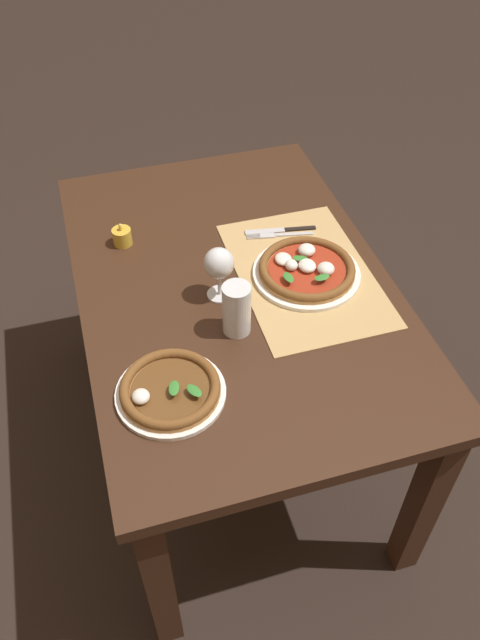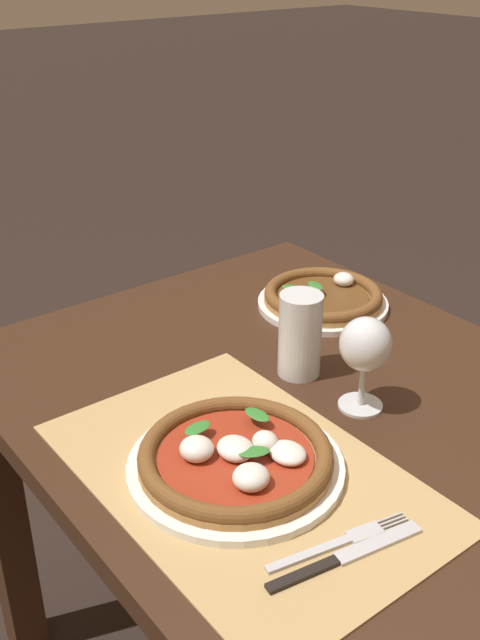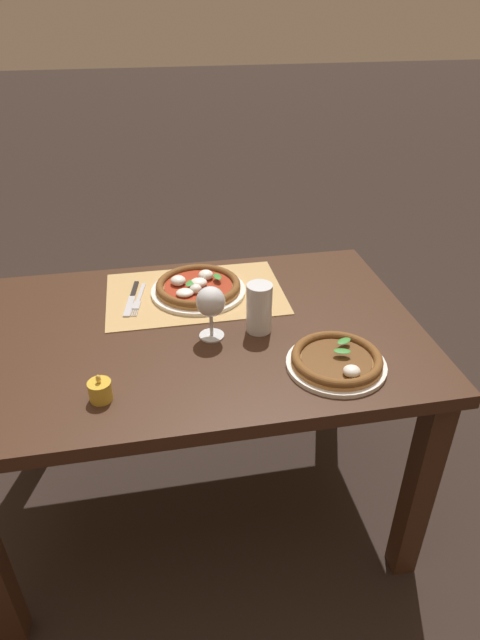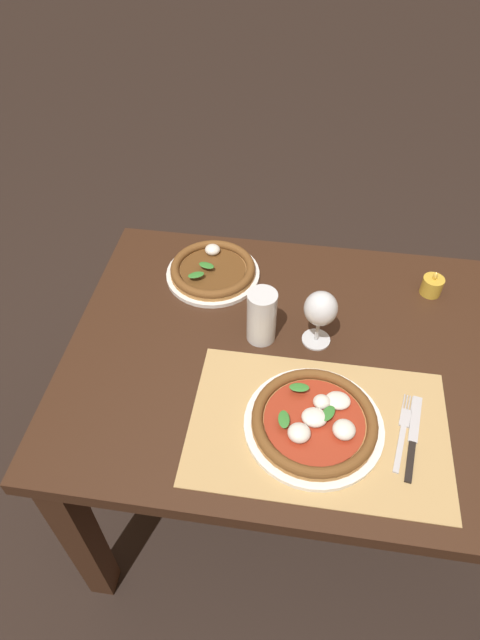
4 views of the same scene
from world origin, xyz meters
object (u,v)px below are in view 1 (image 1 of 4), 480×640
(pint_glass, at_px, (237,310))
(fork, at_px, (279,235))
(votive_candle, at_px, (122,237))
(pizza_far, at_px, (170,390))
(wine_glass, at_px, (219,265))
(pizza_near, at_px, (307,269))
(knife, at_px, (280,230))

(pint_glass, height_order, fork, pint_glass)
(votive_candle, bearing_deg, pizza_far, -178.30)
(pint_glass, bearing_deg, votive_candle, 27.48)
(wine_glass, distance_m, votive_candle, 0.37)
(pint_glass, height_order, votive_candle, pint_glass)
(fork, bearing_deg, pizza_near, -175.48)
(fork, bearing_deg, pint_glass, 145.47)
(knife, bearing_deg, pizza_near, -178.88)
(pizza_far, height_order, wine_glass, wine_glass)
(pizza_near, bearing_deg, votive_candle, 58.48)
(pint_glass, xyz_separation_m, votive_candle, (0.43, 0.22, -0.05))
(pint_glass, xyz_separation_m, knife, (0.35, -0.24, -0.06))
(pizza_far, relative_size, pint_glass, 1.78)
(knife, relative_size, votive_candle, 2.98)
(fork, bearing_deg, votive_candle, 77.69)
(wine_glass, xyz_separation_m, fork, (0.20, -0.24, -0.10))
(knife, bearing_deg, pint_glass, 145.86)
(pizza_near, distance_m, wine_glass, 0.26)
(pizza_far, distance_m, pint_glass, 0.27)
(pizza_far, xyz_separation_m, wine_glass, (0.30, -0.20, 0.09))
(pizza_near, bearing_deg, pint_glass, 120.64)
(pizza_far, xyz_separation_m, fork, (0.49, -0.44, -0.01))
(pizza_near, xyz_separation_m, wine_glass, (-0.01, 0.25, 0.08))
(fork, bearing_deg, pizza_far, 138.45)
(knife, xyz_separation_m, votive_candle, (0.08, 0.46, 0.02))
(wine_glass, xyz_separation_m, pint_glass, (-0.14, -0.01, -0.04))
(knife, bearing_deg, votive_candle, 80.44)
(pizza_near, relative_size, pizza_far, 1.16)
(wine_glass, height_order, pint_glass, wine_glass)
(knife, bearing_deg, pizza_far, 138.93)
(pizza_near, height_order, wine_glass, wine_glass)
(wine_glass, height_order, knife, wine_glass)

